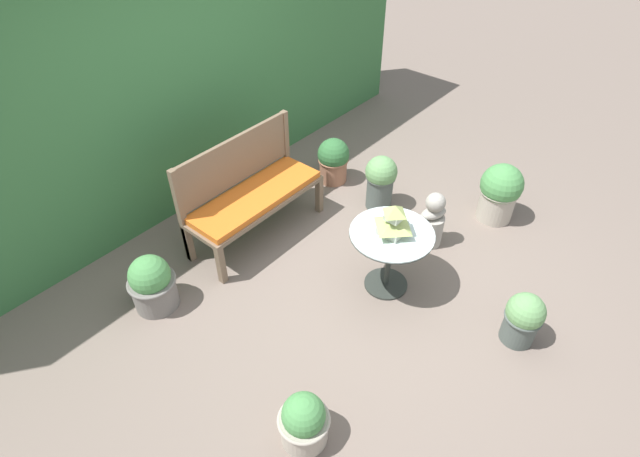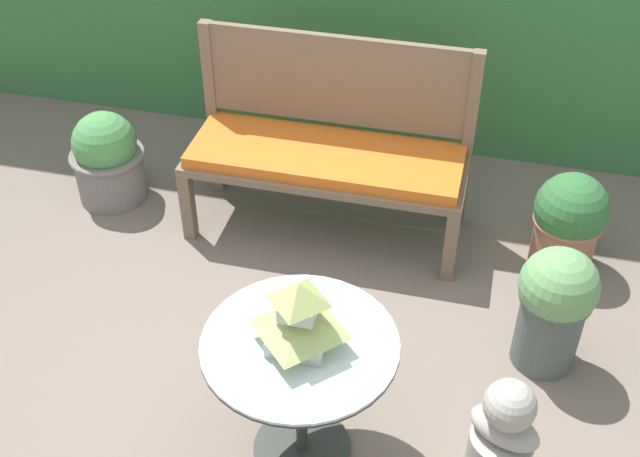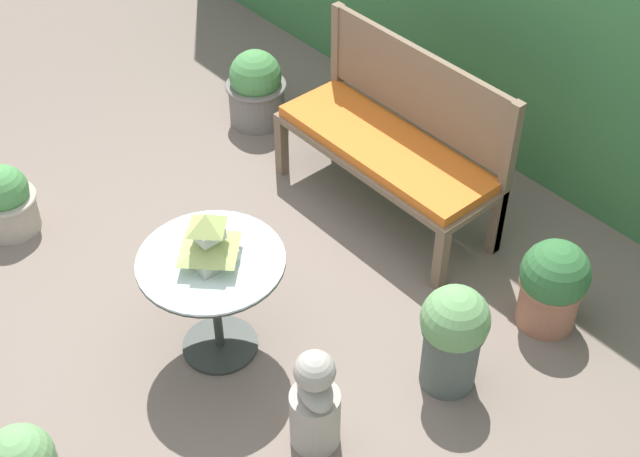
{
  "view_description": "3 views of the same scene",
  "coord_description": "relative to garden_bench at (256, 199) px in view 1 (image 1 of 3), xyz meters",
  "views": [
    {
      "loc": [
        -2.53,
        -1.77,
        3.21
      ],
      "look_at": [
        -0.1,
        0.28,
        0.5
      ],
      "focal_mm": 28.0,
      "sensor_mm": 36.0,
      "label": 1
    },
    {
      "loc": [
        0.65,
        -2.07,
        2.62
      ],
      "look_at": [
        0.06,
        0.31,
        0.62
      ],
      "focal_mm": 45.0,
      "sensor_mm": 36.0,
      "label": 2
    },
    {
      "loc": [
        2.66,
        -1.8,
        3.41
      ],
      "look_at": [
        0.15,
        0.37,
        0.42
      ],
      "focal_mm": 50.0,
      "sensor_mm": 36.0,
      "label": 3
    }
  ],
  "objects": [
    {
      "name": "potted_plant_path_edge",
      "position": [
        -1.26,
        -1.71,
        -0.21
      ],
      "size": [
        0.35,
        0.35,
        0.42
      ],
      "color": "#ADA393",
      "rests_on": "ground"
    },
    {
      "name": "ground",
      "position": [
        0.09,
        -1.06,
        -0.41
      ],
      "size": [
        30.0,
        30.0,
        0.0
      ],
      "primitive_type": "plane",
      "color": "#75665B"
    },
    {
      "name": "bench_backrest",
      "position": [
        0.0,
        0.23,
        0.27
      ],
      "size": [
        1.37,
        0.06,
        0.98
      ],
      "color": "brown",
      "rests_on": "ground"
    },
    {
      "name": "potted_plant_table_near",
      "position": [
        1.11,
        -0.64,
        -0.09
      ],
      "size": [
        0.32,
        0.32,
        0.59
      ],
      "color": "#4C5651",
      "rests_on": "ground"
    },
    {
      "name": "foliage_hedge_back",
      "position": [
        0.09,
        1.36,
        0.75
      ],
      "size": [
        6.4,
        0.96,
        2.32
      ],
      "primitive_type": "cube",
      "color": "#38703D",
      "rests_on": "ground"
    },
    {
      "name": "patio_table",
      "position": [
        0.23,
        -1.34,
        0.06
      ],
      "size": [
        0.69,
        0.69,
        0.6
      ],
      "color": "#2D332D",
      "rests_on": "ground"
    },
    {
      "name": "potted_plant_patio_mid",
      "position": [
        1.18,
        0.02,
        -0.15
      ],
      "size": [
        0.35,
        0.35,
        0.51
      ],
      "color": "#9E664C",
      "rests_on": "ground"
    },
    {
      "name": "potted_plant_table_far",
      "position": [
        0.41,
        -2.44,
        -0.17
      ],
      "size": [
        0.29,
        0.29,
        0.46
      ],
      "color": "#4C5651",
      "rests_on": "ground"
    },
    {
      "name": "garden_bust",
      "position": [
        0.95,
        -1.34,
        -0.15
      ],
      "size": [
        0.29,
        0.24,
        0.57
      ],
      "rotation": [
        0.0,
        0.0,
        -0.42
      ],
      "color": "#A39E93",
      "rests_on": "ground"
    },
    {
      "name": "pagoda_birdhouse",
      "position": [
        0.23,
        -1.34,
        0.31
      ],
      "size": [
        0.26,
        0.26,
        0.27
      ],
      "color": "#B2BCA8",
      "rests_on": "patio_table"
    },
    {
      "name": "potted_plant_hedge_corner",
      "position": [
        -1.19,
        0.0,
        -0.17
      ],
      "size": [
        0.4,
        0.4,
        0.51
      ],
      "color": "slate",
      "rests_on": "ground"
    },
    {
      "name": "potted_plant_bench_right",
      "position": [
        1.71,
        -1.64,
        -0.1
      ],
      "size": [
        0.41,
        0.41,
        0.61
      ],
      "color": "#ADA393",
      "rests_on": "ground"
    },
    {
      "name": "garden_bench",
      "position": [
        0.0,
        0.0,
        0.0
      ],
      "size": [
        1.37,
        0.5,
        0.48
      ],
      "color": "brown",
      "rests_on": "ground"
    }
  ]
}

